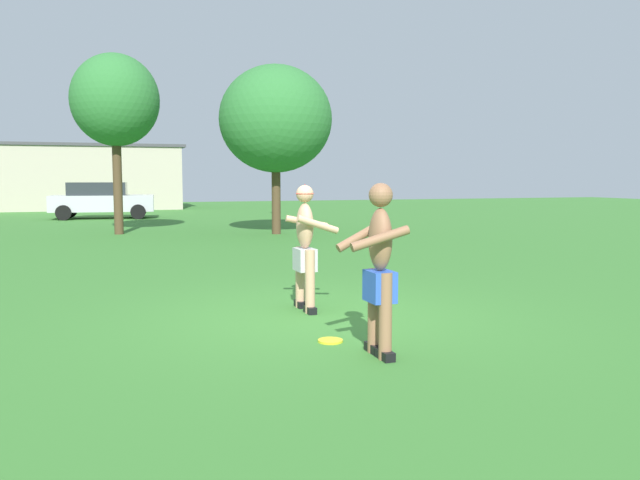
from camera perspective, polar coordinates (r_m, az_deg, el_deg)
name	(u,v)px	position (r m, az deg, el deg)	size (l,w,h in m)	color
ground_plane	(319,317)	(8.31, -0.13, -6.84)	(80.00, 80.00, 0.00)	#38752D
player_with_cap	(305,242)	(8.58, -1.31, -0.15)	(0.59, 0.68, 1.70)	black
player_in_blue	(379,266)	(6.39, 5.29, -2.30)	(0.60, 0.54, 1.73)	black
frisbee	(330,341)	(7.08, 0.93, -8.94)	(0.28, 0.28, 0.03)	yellow
car_silver_mid_lot	(101,200)	(29.60, -18.85, 3.41)	(4.44, 2.33, 1.58)	silver
lamp_post	(276,136)	(26.45, -3.89, 9.19)	(0.60, 0.24, 5.63)	black
outbuilding_behind_lot	(69,177)	(38.64, -21.40, 5.24)	(12.47, 4.36, 3.63)	#B2A893
tree_left_field	(276,119)	(20.44, -3.96, 10.65)	(3.53, 3.53, 5.28)	#4C3823
tree_behind_players	(115,101)	(21.33, -17.74, 11.69)	(2.71, 2.71, 5.61)	#4C3823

